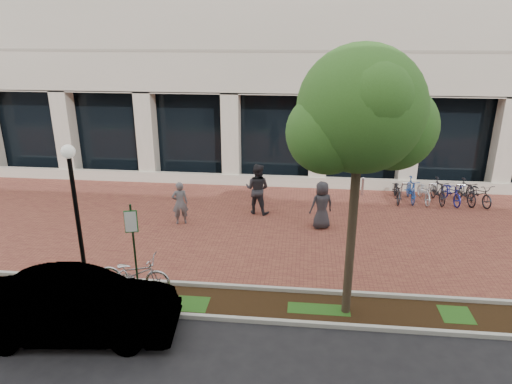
# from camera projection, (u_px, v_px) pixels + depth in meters

# --- Properties ---
(ground) EXTENTS (120.00, 120.00, 0.00)m
(ground) POSITION_uv_depth(u_px,v_px,m) (265.00, 225.00, 16.95)
(ground) COLOR black
(ground) RESTS_ON ground
(brick_plaza) EXTENTS (40.00, 9.00, 0.01)m
(brick_plaza) POSITION_uv_depth(u_px,v_px,m) (265.00, 225.00, 16.95)
(brick_plaza) COLOR brown
(brick_plaza) RESTS_ON ground
(planting_strip) EXTENTS (40.00, 1.50, 0.01)m
(planting_strip) POSITION_uv_depth(u_px,v_px,m) (247.00, 304.00, 12.03)
(planting_strip) COLOR black
(planting_strip) RESTS_ON ground
(curb_plaza_side) EXTENTS (40.00, 0.12, 0.12)m
(curb_plaza_side) POSITION_uv_depth(u_px,v_px,m) (250.00, 288.00, 12.71)
(curb_plaza_side) COLOR #AFB0A6
(curb_plaza_side) RESTS_ON ground
(curb_street_side) EXTENTS (40.00, 0.12, 0.12)m
(curb_street_side) POSITION_uv_depth(u_px,v_px,m) (243.00, 320.00, 11.31)
(curb_street_side) COLOR #AFB0A6
(curb_street_side) RESTS_ON ground
(parking_sign) EXTENTS (0.34, 0.07, 2.61)m
(parking_sign) POSITION_uv_depth(u_px,v_px,m) (133.00, 239.00, 12.02)
(parking_sign) COLOR #14371A
(parking_sign) RESTS_ON ground
(lamppost) EXTENTS (0.36, 0.36, 4.12)m
(lamppost) POSITION_uv_depth(u_px,v_px,m) (76.00, 210.00, 12.07)
(lamppost) COLOR black
(lamppost) RESTS_ON ground
(street_tree) EXTENTS (3.42, 2.85, 6.63)m
(street_tree) POSITION_uv_depth(u_px,v_px,m) (362.00, 118.00, 10.07)
(street_tree) COLOR #443927
(street_tree) RESTS_ON ground
(locked_bicycle) EXTENTS (2.09, 0.81, 1.09)m
(locked_bicycle) POSITION_uv_depth(u_px,v_px,m) (134.00, 273.00, 12.50)
(locked_bicycle) COLOR #B6B6BA
(locked_bicycle) RESTS_ON ground
(pedestrian_left) EXTENTS (0.69, 0.57, 1.63)m
(pedestrian_left) POSITION_uv_depth(u_px,v_px,m) (180.00, 203.00, 16.80)
(pedestrian_left) COLOR #5B5B5F
(pedestrian_left) RESTS_ON ground
(pedestrian_mid) EXTENTS (1.13, 0.98, 2.01)m
(pedestrian_mid) POSITION_uv_depth(u_px,v_px,m) (257.00, 189.00, 17.73)
(pedestrian_mid) COLOR #27272B
(pedestrian_mid) RESTS_ON ground
(pedestrian_right) EXTENTS (1.01, 0.85, 1.76)m
(pedestrian_right) POSITION_uv_depth(u_px,v_px,m) (322.00, 205.00, 16.42)
(pedestrian_right) COLOR #2A292E
(pedestrian_right) RESTS_ON ground
(bollard) EXTENTS (0.12, 0.12, 0.85)m
(bollard) POSITION_uv_depth(u_px,v_px,m) (363.00, 186.00, 19.82)
(bollard) COLOR #B2B1B6
(bollard) RESTS_ON ground
(bike_rack_cluster) EXTENTS (4.17, 1.84, 1.02)m
(bike_rack_cluster) POSITION_uv_depth(u_px,v_px,m) (438.00, 191.00, 19.03)
(bike_rack_cluster) COLOR black
(bike_rack_cluster) RESTS_ON ground
(sedan_near_curb) EXTENTS (4.77, 2.08, 1.52)m
(sedan_near_curb) POSITION_uv_depth(u_px,v_px,m) (76.00, 307.00, 10.59)
(sedan_near_curb) COLOR #A4A4A9
(sedan_near_curb) RESTS_ON ground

